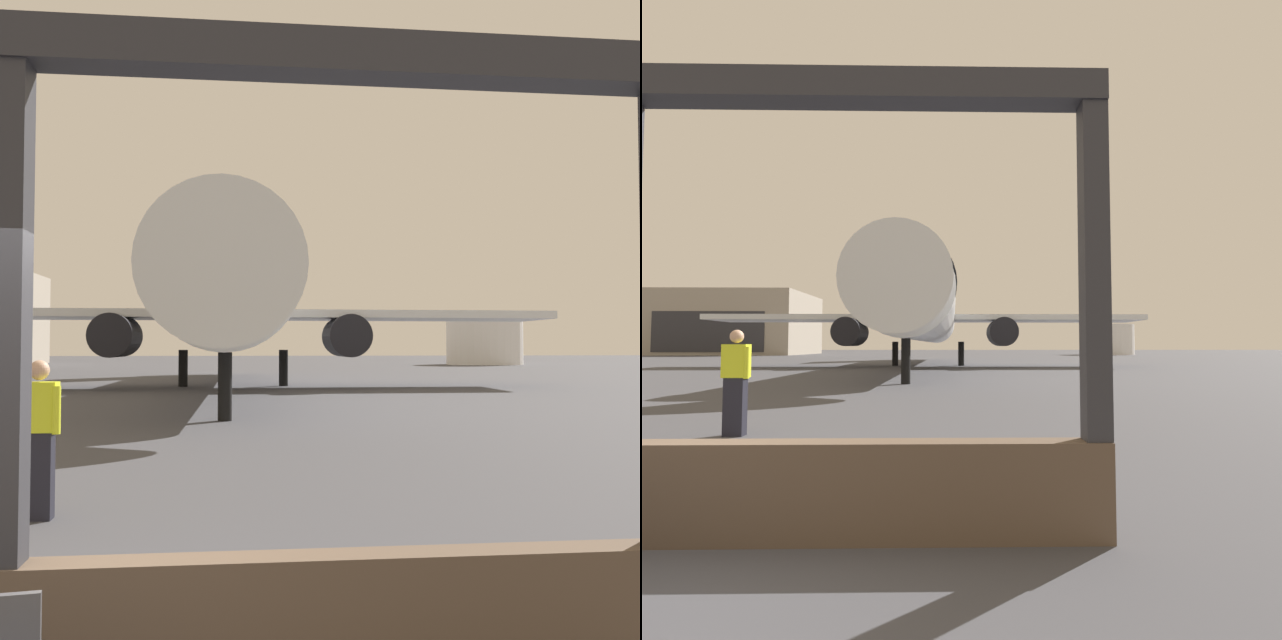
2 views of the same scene
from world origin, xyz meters
TOP-DOWN VIEW (x-y plane):
  - ground_plane at (0.00, 40.00)m, footprint 220.00×220.00m
  - window_frame at (0.00, 0.00)m, footprint 7.61×0.24m
  - airplane at (0.77, 28.84)m, footprint 29.77×36.43m
  - ground_crew_worker at (-0.99, 4.20)m, footprint 0.52×0.30m
  - fuel_storage_tank at (27.11, 70.50)m, footprint 8.12×8.12m

SIDE VIEW (x-z plane):
  - ground_plane at x=0.00m, z-range 0.00..0.00m
  - ground_crew_worker at x=-0.99m, z-range 0.03..1.77m
  - window_frame at x=0.00m, z-range -0.58..3.06m
  - fuel_storage_tank at x=27.11m, z-range 0.00..4.75m
  - airplane at x=0.77m, z-range -1.64..8.98m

